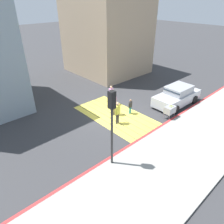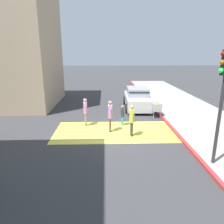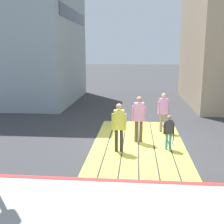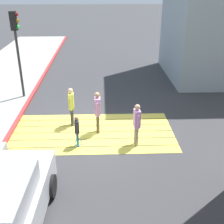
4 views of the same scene
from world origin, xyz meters
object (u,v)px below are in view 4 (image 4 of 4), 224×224
object	(u,v)px
pedestrian_child_with_racket	(77,130)
pedestrian_adult_side	(137,122)
traffic_light_corner	(16,38)
car_parked_near_curb	(0,211)
pedestrian_adult_lead	(98,110)
pedestrian_adult_trailing	(71,104)

from	to	relation	value
pedestrian_child_with_racket	pedestrian_adult_side	bearing A→B (deg)	0.21
traffic_light_corner	pedestrian_child_with_racket	xyz separation A→B (m)	(3.06, -4.71, -2.36)
car_parked_near_curb	pedestrian_child_with_racket	size ratio (longest dim) A/B	3.61
pedestrian_adult_lead	pedestrian_adult_trailing	world-z (taller)	pedestrian_adult_lead
pedestrian_adult_side	car_parked_near_curb	bearing A→B (deg)	-132.40
traffic_light_corner	pedestrian_adult_trailing	bearing A→B (deg)	-48.15
car_parked_near_curb	traffic_light_corner	size ratio (longest dim) A/B	1.03
traffic_light_corner	pedestrian_adult_side	size ratio (longest dim) A/B	2.60
traffic_light_corner	pedestrian_child_with_racket	distance (m)	6.09
pedestrian_adult_trailing	pedestrian_child_with_racket	size ratio (longest dim) A/B	1.36
car_parked_near_curb	pedestrian_adult_side	size ratio (longest dim) A/B	2.67
pedestrian_adult_lead	pedestrian_adult_trailing	xyz separation A→B (m)	(-1.07, 0.66, -0.04)
pedestrian_adult_side	pedestrian_adult_lead	bearing A→B (deg)	144.28
pedestrian_adult_trailing	pedestrian_adult_lead	bearing A→B (deg)	-31.42
pedestrian_adult_lead	pedestrian_adult_side	xyz separation A→B (m)	(1.41, -1.01, -0.05)
traffic_light_corner	pedestrian_adult_lead	bearing A→B (deg)	-44.22
pedestrian_adult_trailing	pedestrian_child_with_racket	world-z (taller)	pedestrian_adult_trailing
car_parked_near_curb	traffic_light_corner	distance (m)	9.10
car_parked_near_curb	pedestrian_adult_side	world-z (taller)	pedestrian_adult_side
car_parked_near_curb	pedestrian_adult_trailing	distance (m)	5.75
pedestrian_adult_trailing	pedestrian_adult_side	world-z (taller)	pedestrian_adult_trailing
traffic_light_corner	pedestrian_adult_side	bearing A→B (deg)	-42.12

